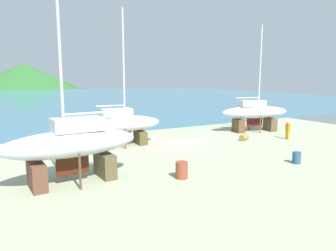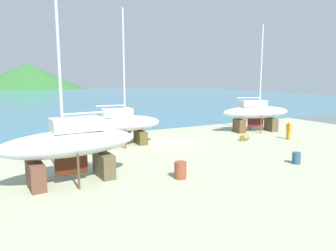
% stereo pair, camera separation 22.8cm
% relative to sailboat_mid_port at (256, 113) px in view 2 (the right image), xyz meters
% --- Properties ---
extents(ground_plane, '(43.20, 43.20, 0.00)m').
position_rel_sailboat_mid_port_xyz_m(ground_plane, '(-9.96, -5.14, -1.92)').
color(ground_plane, '#A3AA8A').
extents(sea_water, '(143.80, 108.27, 0.01)m').
position_rel_sailboat_mid_port_xyz_m(sea_water, '(-9.96, 59.80, -1.92)').
color(sea_water, teal).
rests_on(sea_water, ground).
extents(headland_hill, '(106.84, 106.84, 24.74)m').
position_rel_sailboat_mid_port_xyz_m(headland_hill, '(-8.79, 162.85, -1.92)').
color(headland_hill, '#30692F').
rests_on(headland_hill, ground).
extents(sailboat_mid_port, '(7.44, 3.73, 10.56)m').
position_rel_sailboat_mid_port_xyz_m(sailboat_mid_port, '(0.00, 0.00, 0.00)').
color(sailboat_mid_port, brown).
rests_on(sailboat_mid_port, ground).
extents(sailboat_far_slipway, '(7.32, 2.77, 12.84)m').
position_rel_sailboat_mid_port_xyz_m(sailboat_far_slipway, '(-19.59, -6.88, 0.15)').
color(sailboat_far_slipway, brown).
rests_on(sailboat_far_slipway, ground).
extents(sailboat_large_starboard, '(6.73, 2.59, 10.78)m').
position_rel_sailboat_mid_port_xyz_m(sailboat_large_starboard, '(-14.25, 0.33, -0.16)').
color(sailboat_large_starboard, brown).
rests_on(sailboat_large_starboard, ground).
extents(worker, '(0.32, 0.48, 1.62)m').
position_rel_sailboat_mid_port_xyz_m(worker, '(-0.31, -4.47, -1.08)').
color(worker, orange).
rests_on(worker, ground).
extents(barrel_blue_faded, '(0.99, 0.79, 0.53)m').
position_rel_sailboat_mid_port_xyz_m(barrel_blue_faded, '(-4.05, -2.96, -1.66)').
color(barrel_blue_faded, olive).
rests_on(barrel_blue_faded, ground).
extents(barrel_rust_near, '(0.94, 0.94, 0.93)m').
position_rel_sailboat_mid_port_xyz_m(barrel_rust_near, '(-14.22, -9.09, -1.46)').
color(barrel_rust_near, brown).
rests_on(barrel_rust_near, ground).
extents(barrel_tar_black, '(0.74, 0.74, 0.75)m').
position_rel_sailboat_mid_port_xyz_m(barrel_tar_black, '(-6.17, -10.15, -1.54)').
color(barrel_tar_black, '#304E71').
rests_on(barrel_tar_black, ground).
extents(timber_plank_near, '(0.42, 1.39, 0.16)m').
position_rel_sailboat_mid_port_xyz_m(timber_plank_near, '(-19.52, 0.36, -1.84)').
color(timber_plank_near, brown).
rests_on(timber_plank_near, ground).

